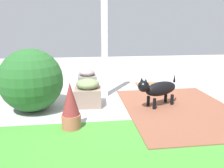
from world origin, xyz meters
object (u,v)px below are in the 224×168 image
at_px(stone_planter_nearest, 87,79).
at_px(stone_planter_mid, 88,93).
at_px(round_shrub, 31,80).
at_px(doormat, 150,85).
at_px(terracotta_pot_spiky, 71,107).
at_px(dog, 158,89).
at_px(terracotta_pot_tall, 42,82).
at_px(porch_pillar, 104,46).

distance_m(stone_planter_nearest, stone_planter_mid, 1.13).
distance_m(round_shrub, doormat, 2.79).
bearing_deg(stone_planter_nearest, round_shrub, 53.09).
bearing_deg(terracotta_pot_spiky, stone_planter_mid, -106.17).
height_order(terracotta_pot_spiky, dog, terracotta_pot_spiky).
bearing_deg(stone_planter_nearest, terracotta_pot_tall, 16.96).
xyz_separation_m(stone_planter_nearest, doormat, (-1.48, -0.07, -0.20)).
bearing_deg(doormat, stone_planter_nearest, 2.63).
relative_size(stone_planter_mid, terracotta_pot_tall, 0.72).
xyz_separation_m(stone_planter_mid, dog, (-1.20, 0.24, 0.09)).
xyz_separation_m(porch_pillar, terracotta_pot_tall, (1.26, -0.33, -0.76)).
bearing_deg(terracotta_pot_tall, dog, 152.67).
xyz_separation_m(round_shrub, terracotta_pot_spiky, (-0.66, 0.79, -0.20)).
bearing_deg(porch_pillar, terracotta_pot_spiky, 66.76).
bearing_deg(doormat, porch_pillar, 30.62).
relative_size(stone_planter_nearest, stone_planter_mid, 0.88).
relative_size(stone_planter_nearest, doormat, 0.70).
relative_size(porch_pillar, doormat, 3.20).
bearing_deg(stone_planter_mid, terracotta_pot_tall, -42.89).
bearing_deg(stone_planter_nearest, stone_planter_mid, 89.32).
height_order(stone_planter_mid, round_shrub, round_shrub).
height_order(porch_pillar, doormat, porch_pillar).
distance_m(terracotta_pot_tall, dog, 2.38).
distance_m(stone_planter_nearest, dog, 1.82).
distance_m(stone_planter_mid, terracotta_pot_spiky, 0.94).
bearing_deg(round_shrub, porch_pillar, -153.43).
xyz_separation_m(porch_pillar, stone_planter_mid, (0.35, 0.52, -0.77)).
distance_m(terracotta_pot_spiky, dog, 1.60).
bearing_deg(terracotta_pot_tall, stone_planter_mid, 137.11).
xyz_separation_m(terracotta_pot_tall, terracotta_pot_spiky, (-0.65, 1.75, 0.07)).
relative_size(terracotta_pot_tall, dog, 0.86).
distance_m(stone_planter_nearest, terracotta_pot_tall, 0.97).
relative_size(terracotta_pot_spiky, dog, 0.82).
distance_m(stone_planter_mid, doormat, 1.93).
distance_m(stone_planter_nearest, doormat, 1.49).
distance_m(porch_pillar, round_shrub, 1.50).
height_order(round_shrub, terracotta_pot_tall, round_shrub).
bearing_deg(terracotta_pot_tall, porch_pillar, 165.54).
relative_size(round_shrub, doormat, 1.65).
height_order(stone_planter_mid, terracotta_pot_tall, terracotta_pot_tall).
relative_size(terracotta_pot_spiky, doormat, 1.06).
bearing_deg(stone_planter_mid, dog, 168.49).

